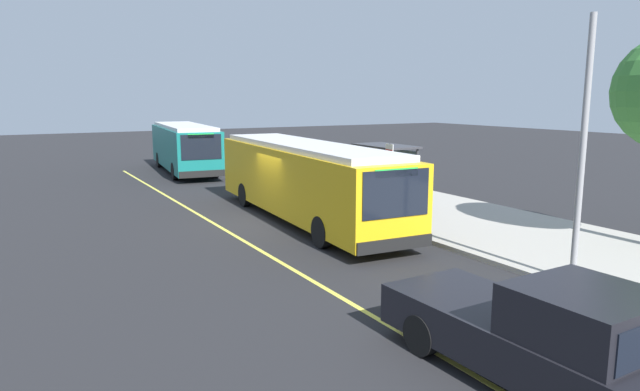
% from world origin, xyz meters
% --- Properties ---
extents(ground_plane, '(120.00, 120.00, 0.00)m').
position_xyz_m(ground_plane, '(0.00, 0.00, 0.00)').
color(ground_plane, '#232326').
extents(sidewalk_curb, '(44.00, 6.40, 0.15)m').
position_xyz_m(sidewalk_curb, '(0.00, 6.00, 0.07)').
color(sidewalk_curb, '#A8A399').
rests_on(sidewalk_curb, ground_plane).
extents(lane_stripe_center, '(36.00, 0.14, 0.01)m').
position_xyz_m(lane_stripe_center, '(0.00, -2.20, 0.00)').
color(lane_stripe_center, '#E0D64C').
rests_on(lane_stripe_center, ground_plane).
extents(transit_bus_main, '(12.46, 3.32, 2.95)m').
position_xyz_m(transit_bus_main, '(0.51, 1.01, 1.62)').
color(transit_bus_main, gold).
rests_on(transit_bus_main, ground_plane).
extents(transit_bus_second, '(10.52, 3.65, 2.95)m').
position_xyz_m(transit_bus_second, '(-15.41, 1.06, 1.61)').
color(transit_bus_second, '#146B66').
rests_on(transit_bus_second, ground_plane).
extents(pickup_truck, '(5.45, 2.15, 1.85)m').
position_xyz_m(pickup_truck, '(13.35, -1.53, 0.86)').
color(pickup_truck, black).
rests_on(pickup_truck, ground_plane).
extents(bus_shelter, '(2.90, 1.60, 2.48)m').
position_xyz_m(bus_shelter, '(-0.49, 5.48, 1.92)').
color(bus_shelter, '#333338').
rests_on(bus_shelter, sidewalk_curb).
extents(waiting_bench, '(1.60, 0.48, 0.95)m').
position_xyz_m(waiting_bench, '(-0.07, 5.52, 0.63)').
color(waiting_bench, brown).
rests_on(waiting_bench, sidewalk_curb).
extents(route_sign_post, '(0.44, 0.08, 2.80)m').
position_xyz_m(route_sign_post, '(2.27, 3.60, 1.96)').
color(route_sign_post, '#333338').
rests_on(route_sign_post, sidewalk_curb).
extents(utility_pole, '(0.16, 0.16, 6.40)m').
position_xyz_m(utility_pole, '(10.43, 3.22, 3.35)').
color(utility_pole, gray).
rests_on(utility_pole, sidewalk_curb).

